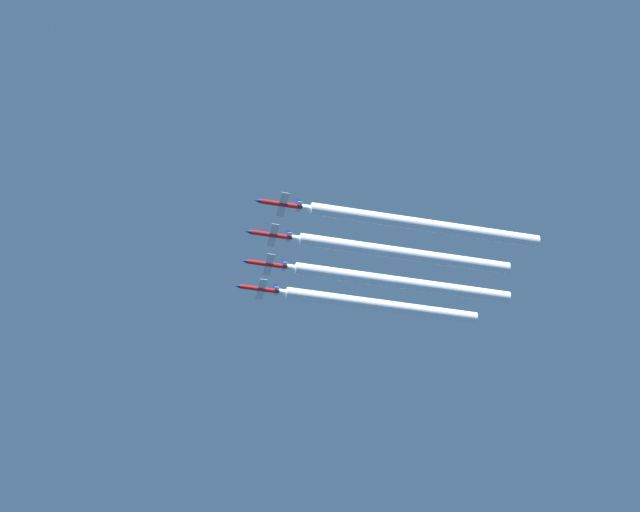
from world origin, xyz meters
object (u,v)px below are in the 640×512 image
jet_inner_left (270,235)px  jet_far_left (279,204)px  jet_inner_right (258,289)px  jet_center (265,264)px

jet_inner_left → jet_far_left: bearing=-178.2°
jet_inner_right → jet_center: bearing=-178.9°
jet_center → jet_inner_right: (10.65, 0.20, 0.23)m
jet_far_left → jet_center: size_ratio=1.00×
jet_inner_right → jet_inner_left: bearing=178.3°
jet_inner_left → jet_inner_right: bearing=-1.7°
jet_far_left → jet_inner_left: bearing=1.8°
jet_center → jet_inner_left: bearing=175.6°
jet_inner_right → jet_far_left: bearing=179.5°
jet_far_left → jet_inner_right: (33.17, -0.27, -0.21)m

